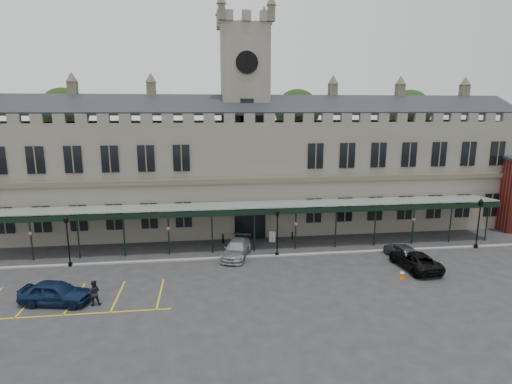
{
  "coord_description": "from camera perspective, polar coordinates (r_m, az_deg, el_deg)",
  "views": [
    {
      "loc": [
        -4.41,
        -28.87,
        13.27
      ],
      "look_at": [
        0.0,
        6.0,
        6.0
      ],
      "focal_mm": 28.0,
      "sensor_mm": 36.0,
      "label": 1
    }
  ],
  "objects": [
    {
      "name": "ground",
      "position": [
        32.08,
        1.38,
        -12.75
      ],
      "size": [
        140.0,
        140.0,
        0.0
      ],
      "primitive_type": "plane",
      "color": "#28282A"
    },
    {
      "name": "station_building",
      "position": [
        45.51,
        -1.57,
        3.09
      ],
      "size": [
        60.0,
        10.36,
        17.3
      ],
      "color": "#686257",
      "rests_on": "ground"
    },
    {
      "name": "clock_tower",
      "position": [
        45.08,
        -1.63,
        11.48
      ],
      "size": [
        5.6,
        5.6,
        24.8
      ],
      "color": "#686257",
      "rests_on": "ground"
    },
    {
      "name": "canopy",
      "position": [
        38.18,
        -0.28,
        -4.85
      ],
      "size": [
        50.0,
        4.1,
        4.3
      ],
      "color": "#8C9E93",
      "rests_on": "ground"
    },
    {
      "name": "kerb",
      "position": [
        37.09,
        0.1,
        -9.18
      ],
      "size": [
        60.0,
        0.4,
        0.12
      ],
      "primitive_type": "cube",
      "color": "gray",
      "rests_on": "ground"
    },
    {
      "name": "parking_markings",
      "position": [
        31.9,
        -24.74,
        -14.04
      ],
      "size": [
        16.0,
        6.0,
        0.01
      ],
      "primitive_type": null,
      "color": "gold",
      "rests_on": "ground"
    },
    {
      "name": "tree_behind_left",
      "position": [
        56.67,
        -25.71,
        10.1
      ],
      "size": [
        6.0,
        6.0,
        16.0
      ],
      "color": "#332314",
      "rests_on": "ground"
    },
    {
      "name": "tree_behind_mid",
      "position": [
        55.28,
        5.88,
        11.16
      ],
      "size": [
        6.0,
        6.0,
        16.0
      ],
      "color": "#332314",
      "rests_on": "ground"
    },
    {
      "name": "tree_behind_right",
      "position": [
        60.9,
        20.97,
        10.5
      ],
      "size": [
        6.0,
        6.0,
        16.0
      ],
      "color": "#332314",
      "rests_on": "ground"
    },
    {
      "name": "lamp_post_left",
      "position": [
        37.78,
        -25.33,
        -5.71
      ],
      "size": [
        0.43,
        0.43,
        4.57
      ],
      "color": "black",
      "rests_on": "ground"
    },
    {
      "name": "lamp_post_mid",
      "position": [
        36.57,
        3.06,
        -5.16
      ],
      "size": [
        0.43,
        0.43,
        4.53
      ],
      "color": "black",
      "rests_on": "ground"
    },
    {
      "name": "lamp_post_right",
      "position": [
        44.15,
        29.25,
        -3.36
      ],
      "size": [
        0.47,
        0.47,
        4.97
      ],
      "color": "black",
      "rests_on": "ground"
    },
    {
      "name": "traffic_cone",
      "position": [
        34.56,
        20.14,
        -10.98
      ],
      "size": [
        0.48,
        0.48,
        0.76
      ],
      "rotation": [
        0.0,
        0.0,
        -0.36
      ],
      "color": "#E04A07",
      "rests_on": "ground"
    },
    {
      "name": "sign_board",
      "position": [
        40.93,
        2.34,
        -6.43
      ],
      "size": [
        0.64,
        0.26,
        1.12
      ],
      "rotation": [
        0.0,
        0.0,
        -0.33
      ],
      "color": "black",
      "rests_on": "ground"
    },
    {
      "name": "bollard_left",
      "position": [
        40.73,
        -4.73,
        -6.66
      ],
      "size": [
        0.17,
        0.17,
        0.95
      ],
      "primitive_type": "cylinder",
      "color": "black",
      "rests_on": "ground"
    },
    {
      "name": "bollard_right",
      "position": [
        41.91,
        5.19,
        -6.23
      ],
      "size": [
        0.15,
        0.15,
        0.83
      ],
      "primitive_type": "cylinder",
      "color": "black",
      "rests_on": "ground"
    },
    {
      "name": "car_left_a",
      "position": [
        31.74,
        -26.72,
        -12.72
      ],
      "size": [
        5.13,
        2.84,
        1.65
      ],
      "primitive_type": "imported",
      "rotation": [
        0.0,
        0.0,
        1.38
      ],
      "color": "#0D1D3C",
      "rests_on": "ground"
    },
    {
      "name": "car_taxi",
      "position": [
        37.01,
        -2.78,
        -8.11
      ],
      "size": [
        3.54,
        5.54,
        1.5
      ],
      "primitive_type": "imported",
      "rotation": [
        0.0,
        0.0,
        -0.3
      ],
      "color": "gray",
      "rests_on": "ground"
    },
    {
      "name": "car_van",
      "position": [
        36.94,
        21.72,
        -9.01
      ],
      "size": [
        2.86,
        5.5,
        1.48
      ],
      "primitive_type": "imported",
      "rotation": [
        0.0,
        0.0,
        3.22
      ],
      "color": "black",
      "rests_on": "ground"
    },
    {
      "name": "car_right_a",
      "position": [
        38.74,
        20.16,
        -7.96
      ],
      "size": [
        2.09,
        4.38,
        1.44
      ],
      "primitive_type": "imported",
      "rotation": [
        0.0,
        0.0,
        3.23
      ],
      "color": "#2F3236",
      "rests_on": "ground"
    },
    {
      "name": "person_b",
      "position": [
        30.45,
        -22.15,
        -13.19
      ],
      "size": [
        0.99,
        0.83,
        1.81
      ],
      "primitive_type": "imported",
      "rotation": [
        0.0,
        0.0,
        3.33
      ],
      "color": "black",
      "rests_on": "ground"
    }
  ]
}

